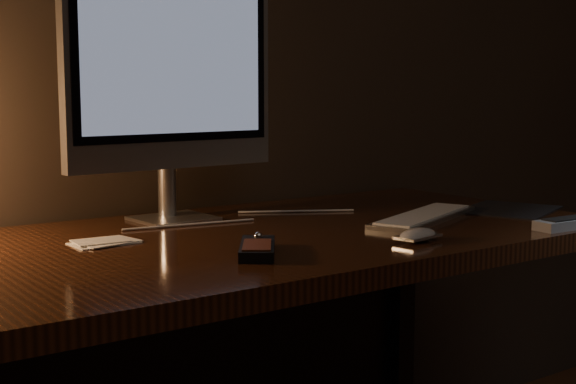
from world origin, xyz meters
TOP-DOWN VIEW (x-y plane):
  - desk at (0.00, 1.93)m, footprint 1.60×0.75m
  - monitor at (-0.03, 2.10)m, footprint 0.51×0.16m
  - keyboard at (0.43, 1.78)m, footprint 0.39×0.24m
  - mousepad at (0.70, 1.76)m, footprint 0.30×0.27m
  - mouse at (0.24, 1.60)m, footprint 0.10×0.06m
  - media_remote at (-0.08, 1.68)m, footprint 0.14×0.17m
  - tv_remote at (0.62, 1.52)m, footprint 0.21×0.06m
  - papers at (-0.26, 1.93)m, footprint 0.12×0.08m
  - cable at (0.11, 2.01)m, footprint 0.54×0.21m

SIDE VIEW (x-z plane):
  - desk at x=0.00m, z-range 0.25..1.00m
  - mousepad at x=0.70m, z-range 0.75..0.75m
  - cable at x=0.11m, z-range 0.75..0.75m
  - papers at x=-0.26m, z-range 0.75..0.76m
  - keyboard at x=0.43m, z-range 0.75..0.76m
  - mouse at x=0.24m, z-range 0.75..0.77m
  - media_remote at x=-0.08m, z-range 0.75..0.78m
  - tv_remote at x=0.62m, z-range 0.75..0.77m
  - monitor at x=-0.03m, z-range 0.80..1.33m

